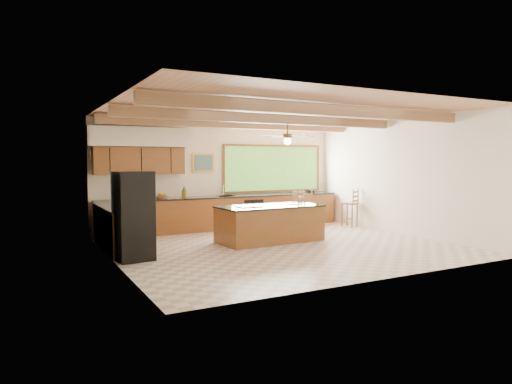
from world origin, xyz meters
TOP-DOWN VIEW (x-y plane):
  - ground at (0.00, 0.00)m, footprint 7.20×7.20m
  - room_shell at (-0.17, 0.65)m, footprint 7.27×6.54m
  - counter_run at (-0.82, 2.52)m, footprint 7.12×3.10m
  - island at (0.08, 0.60)m, footprint 2.50×1.27m
  - refrigerator at (-3.22, 0.07)m, footprint 0.73×0.71m
  - bar_stool_a at (1.45, 1.54)m, footprint 0.55×0.55m
  - bar_stool_b at (1.93, 2.39)m, footprint 0.42×0.42m
  - bar_stool_c at (2.31, 2.40)m, footprint 0.37×0.37m
  - bar_stool_d at (3.30, 1.54)m, footprint 0.53×0.53m

SIDE VIEW (x-z plane):
  - ground at x=0.00m, z-range 0.00..0.00m
  - island at x=0.08m, z-range -0.01..0.86m
  - counter_run at x=-0.82m, z-range -0.16..1.09m
  - bar_stool_c at x=2.31m, z-range 0.09..1.11m
  - bar_stool_b at x=1.93m, z-range 0.10..1.22m
  - bar_stool_d at x=3.30m, z-range 0.10..1.22m
  - bar_stool_a at x=1.45m, z-range 0.11..1.26m
  - refrigerator at x=-3.22m, z-range 0.00..1.70m
  - room_shell at x=-0.17m, z-range 0.70..3.72m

